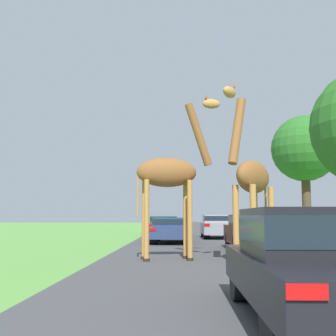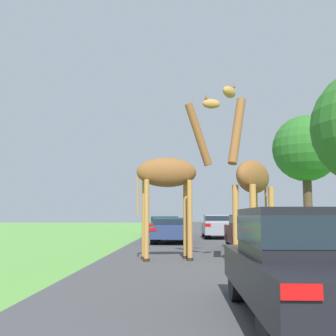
% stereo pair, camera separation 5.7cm
% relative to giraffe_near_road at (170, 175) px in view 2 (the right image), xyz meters
% --- Properties ---
extents(road, '(6.51, 120.00, 0.00)m').
position_rel_giraffe_near_road_xyz_m(road, '(1.15, 18.18, -2.51)').
color(road, '#424244').
rests_on(road, ground).
extents(giraffe_near_road, '(2.62, 1.04, 5.04)m').
position_rel_giraffe_near_road_xyz_m(giraffe_near_road, '(0.00, 0.00, 0.00)').
color(giraffe_near_road, '#B77F3D').
rests_on(giraffe_near_road, ground).
extents(giraffe_companion, '(1.79, 2.34, 4.86)m').
position_rel_giraffe_near_road_xyz_m(giraffe_companion, '(2.32, -0.53, -0.24)').
color(giraffe_companion, '#B77F3D').
rests_on(giraffe_companion, ground).
extents(car_lead_maroon, '(1.75, 4.17, 1.38)m').
position_rel_giraffe_near_road_xyz_m(car_lead_maroon, '(1.94, -7.15, -1.77)').
color(car_lead_maroon, black).
rests_on(car_lead_maroon, ground).
extents(car_queue_right, '(1.83, 4.20, 1.19)m').
position_rel_giraffe_near_road_xyz_m(car_queue_right, '(-0.18, 8.04, -1.86)').
color(car_queue_right, navy).
rests_on(car_queue_right, ground).
extents(car_queue_left, '(1.96, 4.74, 1.26)m').
position_rel_giraffe_near_road_xyz_m(car_queue_left, '(-0.80, 16.19, -1.83)').
color(car_queue_left, '#144C28').
rests_on(car_queue_left, ground).
extents(car_far_ahead, '(1.82, 3.97, 1.33)m').
position_rel_giraffe_near_road_xyz_m(car_far_ahead, '(3.06, 3.77, -1.80)').
color(car_far_ahead, '#561914').
rests_on(car_far_ahead, ground).
extents(car_verge_right, '(1.70, 4.13, 1.35)m').
position_rel_giraffe_near_road_xyz_m(car_verge_right, '(2.43, 12.31, -1.79)').
color(car_verge_right, gray).
rests_on(car_verge_right, ground).
extents(tree_centre_back, '(4.44, 4.44, 8.02)m').
position_rel_giraffe_near_road_xyz_m(tree_centre_back, '(8.70, 15.75, 3.23)').
color(tree_centre_back, '#4C3828').
rests_on(tree_centre_back, ground).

